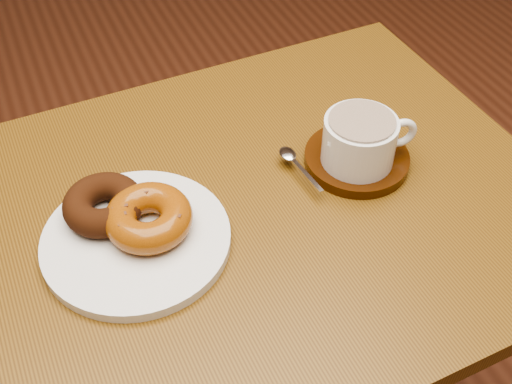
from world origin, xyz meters
name	(u,v)px	position (x,y,z in m)	size (l,w,h in m)	color
cafe_table	(244,266)	(0.09, 0.00, 0.67)	(0.87, 0.67, 0.80)	brown
donut_plate	(136,240)	(-0.05, -0.01, 0.81)	(0.24, 0.24, 0.01)	white
donut_cinnamon	(104,204)	(-0.08, 0.04, 0.83)	(0.10, 0.10, 0.04)	#37190B
donut_caramel	(149,218)	(-0.03, 0.00, 0.84)	(0.13, 0.13, 0.04)	#944D10
saucer	(357,159)	(0.28, 0.01, 0.81)	(0.15, 0.15, 0.02)	#351807
coffee_cup	(361,140)	(0.27, 0.00, 0.85)	(0.13, 0.10, 0.07)	white
teaspoon	(291,158)	(0.19, 0.04, 0.82)	(0.02, 0.10, 0.01)	silver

